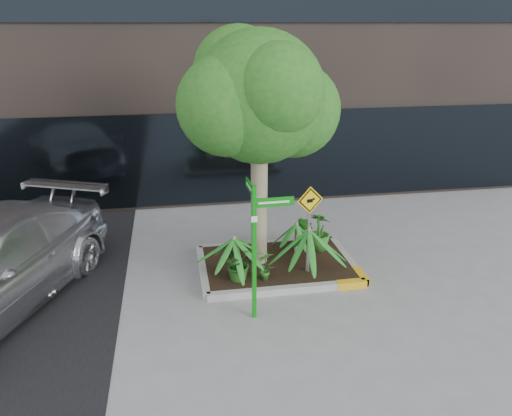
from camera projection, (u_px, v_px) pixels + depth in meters
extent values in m
plane|color=gray|center=(270.00, 275.00, 10.52)|extent=(80.00, 80.00, 0.00)
cube|color=#9E9E99|center=(267.00, 244.00, 11.82)|extent=(3.20, 0.15, 0.15)
cube|color=#9E9E99|center=(288.00, 290.00, 9.79)|extent=(3.20, 0.15, 0.15)
cube|color=#9E9E99|center=(203.00, 271.00, 10.54)|extent=(0.15, 2.20, 0.15)
cube|color=#9E9E99|center=(347.00, 259.00, 11.06)|extent=(0.15, 2.20, 0.15)
cube|color=gold|center=(351.00, 284.00, 9.99)|extent=(0.60, 0.17, 0.15)
cube|color=black|center=(277.00, 263.00, 10.78)|extent=(3.05, 2.05, 0.06)
cylinder|color=gray|center=(259.00, 197.00, 10.31)|extent=(0.34, 0.34, 3.22)
cylinder|color=gray|center=(265.00, 141.00, 9.91)|extent=(0.61, 0.17, 1.05)
sphere|color=#1B5D1A|center=(259.00, 97.00, 9.60)|extent=(2.58, 2.58, 2.58)
sphere|color=#1B5D1A|center=(293.00, 110.00, 10.13)|extent=(1.93, 1.93, 1.93)
sphere|color=#1B5D1A|center=(228.00, 105.00, 9.33)|extent=(1.93, 1.93, 1.93)
sphere|color=#1B5D1A|center=(278.00, 90.00, 8.96)|extent=(1.72, 1.72, 1.72)
sphere|color=#1B5D1A|center=(239.00, 72.00, 9.89)|extent=(1.83, 1.83, 1.83)
cylinder|color=gray|center=(308.00, 249.00, 10.22)|extent=(0.07, 0.07, 1.00)
cylinder|color=gray|center=(234.00, 256.00, 10.04)|extent=(0.07, 0.07, 0.88)
cylinder|color=gray|center=(296.00, 236.00, 11.17)|extent=(0.07, 0.07, 0.70)
imported|color=#205618|center=(239.00, 263.00, 9.93)|extent=(0.87, 0.87, 0.72)
imported|color=#2C6F21|center=(320.00, 231.00, 11.24)|extent=(0.70, 0.70, 0.88)
imported|color=#27641F|center=(265.00, 265.00, 9.94)|extent=(0.40, 0.40, 0.63)
imported|color=#266B1F|center=(305.00, 232.00, 11.31)|extent=(0.56, 0.56, 0.78)
cube|color=#0C8811|center=(254.00, 254.00, 8.60)|extent=(0.07, 0.07, 2.50)
cube|color=#0C8811|center=(274.00, 202.00, 8.34)|extent=(0.70, 0.04, 0.16)
cube|color=#0C8811|center=(250.00, 187.00, 8.52)|extent=(0.04, 0.70, 0.16)
cube|color=white|center=(274.00, 202.00, 8.33)|extent=(0.53, 0.02, 0.04)
cube|color=white|center=(249.00, 187.00, 8.52)|extent=(0.02, 0.53, 0.04)
cube|color=white|center=(254.00, 219.00, 8.33)|extent=(0.11, 0.01, 0.11)
cylinder|color=slate|center=(309.00, 233.00, 10.11)|extent=(0.07, 0.15, 1.69)
cube|color=yellow|center=(310.00, 200.00, 9.84)|extent=(0.56, 0.13, 0.57)
cube|color=black|center=(310.00, 200.00, 9.83)|extent=(0.49, 0.11, 0.50)
cube|color=yellow|center=(310.00, 200.00, 9.83)|extent=(0.42, 0.09, 0.43)
cube|color=black|center=(310.00, 201.00, 9.83)|extent=(0.13, 0.03, 0.08)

